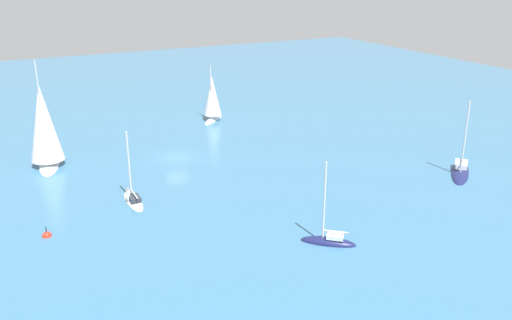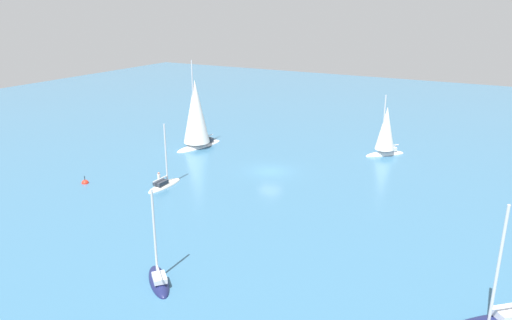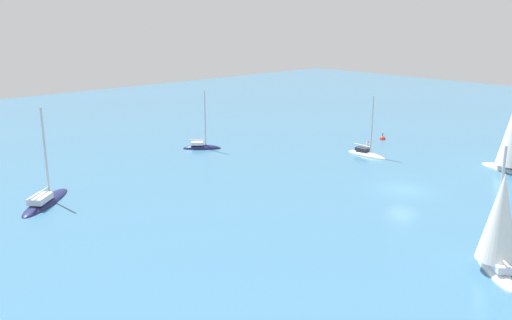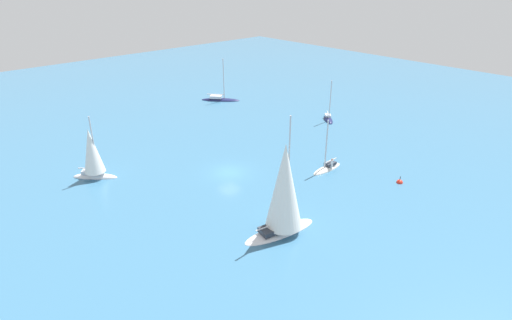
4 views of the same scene
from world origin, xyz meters
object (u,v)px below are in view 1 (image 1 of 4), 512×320
at_px(sloop, 213,100).
at_px(yacht, 460,171).
at_px(sloop_1, 133,200).
at_px(channel_buoy, 47,236).
at_px(ketch, 44,128).
at_px(ketch_1, 328,241).

distance_m(sloop, yacht, 35.37).
relative_size(sloop, yacht, 0.99).
xyz_separation_m(sloop_1, channel_buoy, (-8.26, -3.53, -0.18)).
bearing_deg(ketch, yacht, 70.58).
relative_size(ketch, sloop, 1.45).
distance_m(ketch, sloop_1, 15.84).
bearing_deg(ketch_1, sloop, -58.05).
relative_size(sloop_1, channel_buoy, 5.88).
bearing_deg(yacht, ketch, -72.03).
distance_m(sloop, ketch_1, 38.78).
bearing_deg(sloop_1, sloop, -37.40).
distance_m(ketch, ketch_1, 34.52).
relative_size(ketch_1, sloop_1, 1.03).
relative_size(ketch, ketch_1, 1.65).
bearing_deg(sloop, ketch, -24.48).
height_order(ketch_1, sloop_1, ketch_1).
xyz_separation_m(ketch, sloop, (23.69, 8.78, -1.45)).
height_order(ketch_1, channel_buoy, ketch_1).
bearing_deg(yacht, sloop, -105.64).
xyz_separation_m(ketch, channel_buoy, (-2.57, -17.70, -4.41)).
xyz_separation_m(ketch_1, yacht, (21.65, 6.53, 0.01)).
xyz_separation_m(ketch_1, channel_buoy, (-20.15, 11.71, -0.16)).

